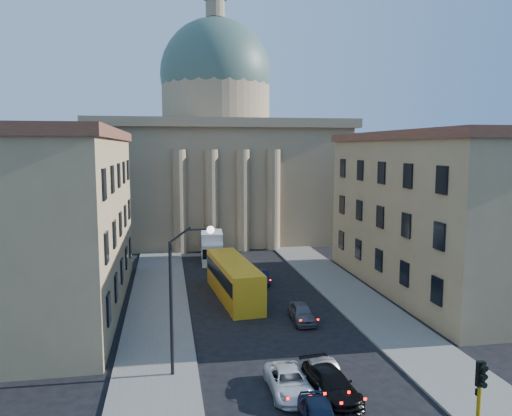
{
  "coord_description": "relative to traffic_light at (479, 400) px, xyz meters",
  "views": [
    {
      "loc": [
        -7.63,
        -20.07,
        13.29
      ],
      "look_at": [
        -0.94,
        16.94,
        8.69
      ],
      "focal_mm": 35.0,
      "sensor_mm": 36.0,
      "label": 1
    }
  ],
  "objects": [
    {
      "name": "sidewalk_left",
      "position": [
        -13.8,
        20.0,
        -2.51
      ],
      "size": [
        5.0,
        60.0,
        0.15
      ],
      "primitive_type": "cube",
      "color": "#63605B",
      "rests_on": "ground"
    },
    {
      "name": "sidewalk_right",
      "position": [
        3.2,
        20.0,
        -2.51
      ],
      "size": [
        5.0,
        60.0,
        0.15
      ],
      "primitive_type": "cube",
      "color": "#63605B",
      "rests_on": "ground"
    },
    {
      "name": "church",
      "position": [
        -5.3,
        57.47,
        9.29
      ],
      "size": [
        68.02,
        28.76,
        36.6
      ],
      "color": "#896F54",
      "rests_on": "ground"
    },
    {
      "name": "building_left",
      "position": [
        -22.3,
        24.0,
        4.84
      ],
      "size": [
        11.6,
        26.6,
        14.7
      ],
      "color": "tan",
      "rests_on": "ground"
    },
    {
      "name": "building_right",
      "position": [
        11.7,
        24.0,
        4.84
      ],
      "size": [
        11.6,
        26.6,
        14.7
      ],
      "color": "tan",
      "rests_on": "ground"
    },
    {
      "name": "traffic_light",
      "position": [
        0.0,
        0.0,
        0.0
      ],
      "size": [
        0.34,
        0.29,
        4.3
      ],
      "color": "gold",
      "rests_on": "ground"
    },
    {
      "name": "street_lamp",
      "position": [
        -12.27,
        10.0,
        2.7
      ],
      "size": [
        2.62,
        0.44,
        8.83
      ],
      "color": "black",
      "rests_on": "ground"
    },
    {
      "name": "car_right_near",
      "position": [
        -4.5,
        7.02,
        -1.91
      ],
      "size": [
        1.73,
        4.21,
        1.36
      ],
      "primitive_type": "imported",
      "rotation": [
        0.0,
        0.0,
        -0.07
      ],
      "color": "#9B9CA2",
      "rests_on": "ground"
    },
    {
      "name": "car_left_mid",
      "position": [
        -6.61,
        6.88,
        -1.95
      ],
      "size": [
        2.15,
        4.6,
        1.27
      ],
      "primitive_type": "imported",
      "rotation": [
        0.0,
        0.0,
        -0.01
      ],
      "color": "silver",
      "rests_on": "ground"
    },
    {
      "name": "car_right_mid",
      "position": [
        -4.5,
        6.12,
        -1.87
      ],
      "size": [
        2.6,
        5.11,
        1.42
      ],
      "primitive_type": "imported",
      "rotation": [
        0.0,
        0.0,
        0.13
      ],
      "color": "black",
      "rests_on": "ground"
    },
    {
      "name": "car_right_far",
      "position": [
        -2.91,
        17.58,
        -1.89
      ],
      "size": [
        1.84,
        4.14,
        1.38
      ],
      "primitive_type": "imported",
      "rotation": [
        0.0,
        0.0,
        -0.05
      ],
      "color": "#535258",
      "rests_on": "ground"
    },
    {
      "name": "car_right_distant",
      "position": [
        -3.93,
        28.82,
        -1.97
      ],
      "size": [
        1.5,
        3.78,
        1.22
      ],
      "primitive_type": "imported",
      "rotation": [
        0.0,
        0.0,
        -0.05
      ],
      "color": "black",
      "rests_on": "ground"
    },
    {
      "name": "city_bus",
      "position": [
        -7.26,
        24.63,
        -0.8
      ],
      "size": [
        3.75,
        11.95,
        3.31
      ],
      "rotation": [
        0.0,
        0.0,
        0.09
      ],
      "color": "gold",
      "rests_on": "ground"
    },
    {
      "name": "box_truck",
      "position": [
        -7.83,
        39.05,
        -0.99
      ],
      "size": [
        2.83,
        6.29,
        3.37
      ],
      "rotation": [
        0.0,
        0.0,
        -0.07
      ],
      "color": "silver",
      "rests_on": "ground"
    }
  ]
}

